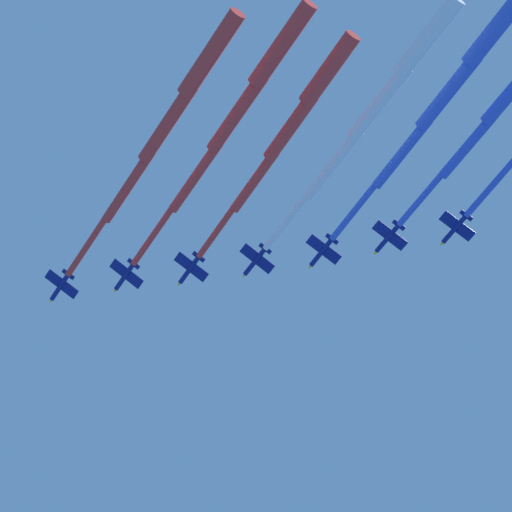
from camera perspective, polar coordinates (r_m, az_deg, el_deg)
name	(u,v)px	position (r m, az deg, el deg)	size (l,w,h in m)	color
jet_lead	(170,119)	(205.27, -5.02, 7.92)	(77.39, 34.71, 4.43)	navy
jet_port_inner	(239,109)	(204.56, -0.98, 8.50)	(76.48, 33.94, 4.50)	navy
jet_starboard_inner	(292,125)	(205.47, 2.08, 7.61)	(66.99, 29.33, 4.50)	navy
jet_port_mid	(381,100)	(204.55, 7.24, 8.95)	(72.76, 33.10, 4.47)	navy
jet_starboard_mid	(450,89)	(206.08, 11.19, 9.49)	(72.62, 31.65, 4.46)	navy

